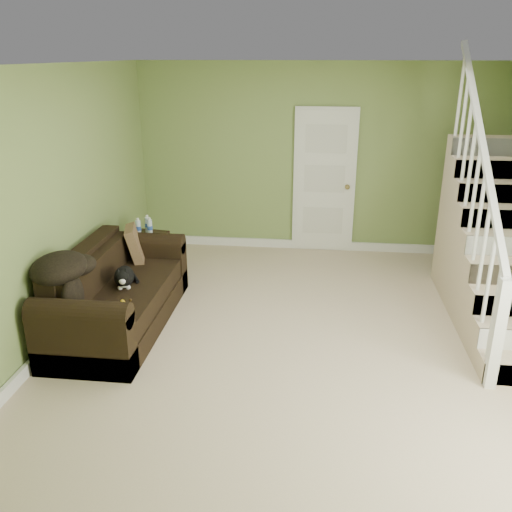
% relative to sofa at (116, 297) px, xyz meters
% --- Properties ---
extents(floor, '(5.00, 5.50, 0.01)m').
position_rel_sofa_xyz_m(floor, '(2.02, -0.10, -0.32)').
color(floor, tan).
rests_on(floor, ground).
extents(ceiling, '(5.00, 5.50, 0.01)m').
position_rel_sofa_xyz_m(ceiling, '(2.02, -0.10, 2.28)').
color(ceiling, white).
rests_on(ceiling, wall_back).
extents(wall_back, '(5.00, 0.04, 2.60)m').
position_rel_sofa_xyz_m(wall_back, '(2.02, 2.65, 0.98)').
color(wall_back, '#78914E').
rests_on(wall_back, floor).
extents(wall_front, '(5.00, 0.04, 2.60)m').
position_rel_sofa_xyz_m(wall_front, '(2.02, -2.85, 0.98)').
color(wall_front, '#78914E').
rests_on(wall_front, floor).
extents(wall_left, '(0.04, 5.50, 2.60)m').
position_rel_sofa_xyz_m(wall_left, '(-0.48, -0.10, 0.98)').
color(wall_left, '#78914E').
rests_on(wall_left, floor).
extents(baseboard_back, '(5.00, 0.04, 0.12)m').
position_rel_sofa_xyz_m(baseboard_back, '(2.02, 2.62, -0.26)').
color(baseboard_back, white).
rests_on(baseboard_back, floor).
extents(baseboard_left, '(0.04, 5.50, 0.12)m').
position_rel_sofa_xyz_m(baseboard_left, '(-0.45, -0.10, -0.26)').
color(baseboard_left, white).
rests_on(baseboard_left, floor).
extents(door, '(0.86, 0.12, 2.02)m').
position_rel_sofa_xyz_m(door, '(2.12, 2.60, 0.69)').
color(door, white).
rests_on(door, floor).
extents(staircase, '(1.00, 2.51, 2.82)m').
position_rel_sofa_xyz_m(staircase, '(4.01, 0.86, 0.32)').
color(staircase, tan).
rests_on(staircase, floor).
extents(sofa, '(0.91, 2.10, 0.83)m').
position_rel_sofa_xyz_m(sofa, '(0.00, 0.00, 0.00)').
color(sofa, black).
rests_on(sofa, floor).
extents(side_table, '(0.51, 0.51, 0.77)m').
position_rel_sofa_xyz_m(side_table, '(-0.09, 1.37, -0.03)').
color(side_table, black).
rests_on(side_table, floor).
extents(cat, '(0.33, 0.53, 0.26)m').
position_rel_sofa_xyz_m(cat, '(0.11, -0.01, 0.23)').
color(cat, black).
rests_on(cat, sofa).
extents(banana, '(0.13, 0.20, 0.05)m').
position_rel_sofa_xyz_m(banana, '(0.26, -0.48, 0.16)').
color(banana, gold).
rests_on(banana, sofa).
extents(throw_pillow, '(0.31, 0.45, 0.42)m').
position_rel_sofa_xyz_m(throw_pillow, '(-0.03, 0.76, 0.31)').
color(throw_pillow, '#452F1B').
rests_on(throw_pillow, sofa).
extents(throw_blanket, '(0.51, 0.65, 0.26)m').
position_rel_sofa_xyz_m(throw_blanket, '(-0.27, -0.58, 0.54)').
color(throw_blanket, black).
rests_on(throw_blanket, sofa).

